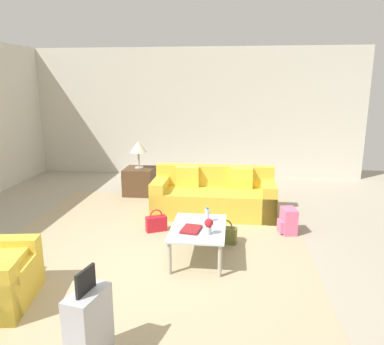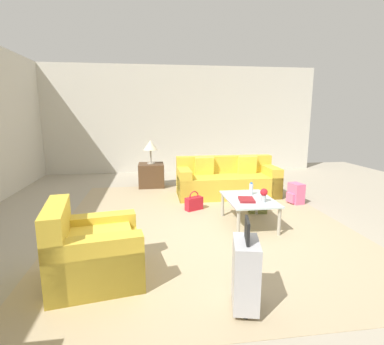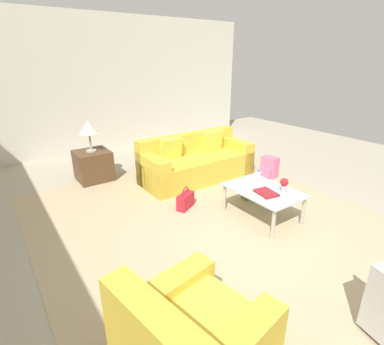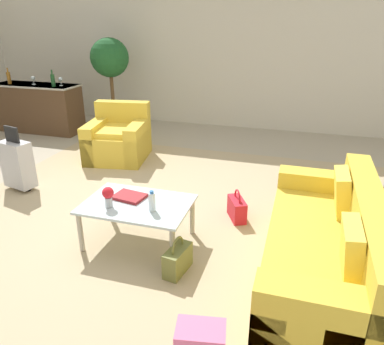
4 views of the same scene
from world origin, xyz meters
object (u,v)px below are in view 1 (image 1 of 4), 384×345
coffee_table (198,231)px  water_bottle (207,215)px  suitcase_silver (89,325)px  flower_vase (209,225)px  handbag_olive (225,235)px  couch (214,197)px  table_lamp (138,147)px  coffee_table_book (191,229)px  handbag_red (156,223)px  side_table (140,181)px  backpack_pink (288,221)px

coffee_table → water_bottle: water_bottle is taller
coffee_table → suitcase_silver: 2.12m
flower_vase → handbag_olive: bearing=-14.7°
couch → table_lamp: bearing=57.6°
couch → flower_vase: bearing=-178.6°
coffee_table_book → table_lamp: (2.92, 1.42, 0.53)m
couch → handbag_red: 1.27m
water_bottle → handbag_olive: water_bottle is taller
suitcase_silver → side_table: bearing=9.5°
backpack_pink → coffee_table: bearing=127.7°
side_table → backpack_pink: (-1.80, -2.79, -0.08)m
water_bottle → suitcase_silver: size_ratio=0.24×
side_table → handbag_olive: side_table is taller
coffee_table → handbag_olive: (0.53, -0.35, -0.25)m
suitcase_silver → handbag_olive: size_ratio=2.37×
couch → flower_vase: (-2.01, -0.05, 0.26)m
water_bottle → handbag_red: size_ratio=0.57×
water_bottle → backpack_pink: size_ratio=0.51×
coffee_table_book → side_table: size_ratio=0.50×
coffee_table → flower_vase: bearing=-145.7°
coffee_table_book → suitcase_silver: (-1.88, 0.62, -0.10)m
table_lamp → suitcase_silver: table_lamp is taller
water_bottle → coffee_table_book: bearing=150.6°
side_table → handbag_red: side_table is taller
suitcase_silver → handbag_red: bearing=0.9°
water_bottle → handbag_olive: size_ratio=0.57×
coffee_table_book → flower_vase: size_ratio=1.47×
flower_vase → backpack_pink: bearing=-43.1°
coffee_table_book → side_table: (2.92, 1.42, -0.18)m
backpack_pink → handbag_red: bearing=94.1°
table_lamp → handbag_red: (-1.95, -0.76, -0.86)m
couch → coffee_table_book: size_ratio=6.99×
table_lamp → handbag_olive: bearing=-140.9°
coffee_table_book → backpack_pink: 1.79m
side_table → table_lamp: (0.00, 0.00, 0.71)m
coffee_table → backpack_pink: (1.00, -1.29, -0.19)m
suitcase_silver → table_lamp: bearing=9.5°
coffee_table → coffee_table_book: (-0.12, 0.08, 0.07)m
water_bottle → flower_vase: (-0.42, -0.05, 0.03)m
water_bottle → table_lamp: 3.09m
handbag_red → coffee_table_book: bearing=-145.7°
handbag_red → backpack_pink: (0.15, -2.03, 0.06)m
flower_vase → side_table: flower_vase is taller
side_table → handbag_olive: size_ratio=1.67×
coffee_table → water_bottle: bearing=-26.6°
couch → handbag_olive: bearing=-169.0°
couch → backpack_pink: 1.43m
water_bottle → suitcase_silver: 2.35m
coffee_table_book → handbag_olive: coffee_table_book is taller
couch → suitcase_silver: 3.87m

